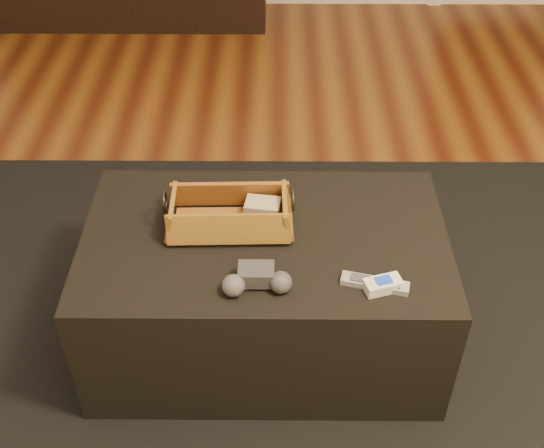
{
  "coord_description": "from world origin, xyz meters",
  "views": [
    {
      "loc": [
        -0.1,
        -1.3,
        1.66
      ],
      "look_at": [
        -0.11,
        0.07,
        0.49
      ],
      "focal_mm": 45.0,
      "sensor_mm": 36.0,
      "label": 1
    }
  ],
  "objects_px": {
    "ottoman": "(265,290)",
    "wicker_basket": "(230,215)",
    "tv_remote": "(223,224)",
    "cream_gadget": "(383,285)",
    "game_controller": "(257,280)",
    "silver_remote": "(375,283)"
  },
  "relations": [
    {
      "from": "ottoman",
      "to": "silver_remote",
      "type": "bearing_deg",
      "value": -33.81
    },
    {
      "from": "tv_remote",
      "to": "cream_gadget",
      "type": "distance_m",
      "value": 0.47
    },
    {
      "from": "ottoman",
      "to": "tv_remote",
      "type": "xyz_separation_m",
      "value": [
        -0.11,
        0.03,
        0.23
      ]
    },
    {
      "from": "game_controller",
      "to": "silver_remote",
      "type": "relative_size",
      "value": 1.02
    },
    {
      "from": "game_controller",
      "to": "silver_remote",
      "type": "height_order",
      "value": "game_controller"
    },
    {
      "from": "ottoman",
      "to": "silver_remote",
      "type": "relative_size",
      "value": 5.73
    },
    {
      "from": "ottoman",
      "to": "game_controller",
      "type": "bearing_deg",
      "value": -94.77
    },
    {
      "from": "cream_gadget",
      "to": "silver_remote",
      "type": "bearing_deg",
      "value": 146.53
    },
    {
      "from": "tv_remote",
      "to": "silver_remote",
      "type": "relative_size",
      "value": 1.04
    },
    {
      "from": "wicker_basket",
      "to": "game_controller",
      "type": "xyz_separation_m",
      "value": [
        0.08,
        -0.24,
        -0.01
      ]
    },
    {
      "from": "ottoman",
      "to": "wicker_basket",
      "type": "bearing_deg",
      "value": 157.67
    },
    {
      "from": "game_controller",
      "to": "cream_gadget",
      "type": "height_order",
      "value": "game_controller"
    },
    {
      "from": "game_controller",
      "to": "cream_gadget",
      "type": "bearing_deg",
      "value": -0.18
    },
    {
      "from": "wicker_basket",
      "to": "game_controller",
      "type": "relative_size",
      "value": 1.96
    },
    {
      "from": "tv_remote",
      "to": "wicker_basket",
      "type": "height_order",
      "value": "wicker_basket"
    },
    {
      "from": "ottoman",
      "to": "game_controller",
      "type": "height_order",
      "value": "game_controller"
    },
    {
      "from": "silver_remote",
      "to": "cream_gadget",
      "type": "height_order",
      "value": "cream_gadget"
    },
    {
      "from": "ottoman",
      "to": "game_controller",
      "type": "distance_m",
      "value": 0.31
    },
    {
      "from": "wicker_basket",
      "to": "ottoman",
      "type": "bearing_deg",
      "value": -22.33
    },
    {
      "from": "tv_remote",
      "to": "silver_remote",
      "type": "bearing_deg",
      "value": -36.08
    },
    {
      "from": "silver_remote",
      "to": "game_controller",
      "type": "bearing_deg",
      "value": -177.9
    },
    {
      "from": "wicker_basket",
      "to": "cream_gadget",
      "type": "bearing_deg",
      "value": -31.21
    }
  ]
}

